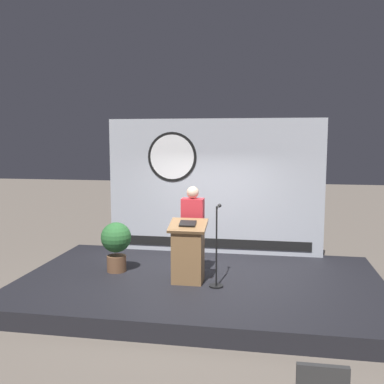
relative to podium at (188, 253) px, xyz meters
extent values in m
plane|color=#6B6056|center=(0.18, 0.24, -0.82)|extent=(40.00, 40.00, 0.00)
cube|color=black|center=(0.18, 0.24, -0.67)|extent=(6.40, 4.00, 0.30)
cube|color=#B2B7C1|center=(0.18, 2.09, 0.92)|extent=(4.64, 0.10, 2.90)
cylinder|color=black|center=(-0.72, 2.03, 1.56)|extent=(1.08, 0.02, 1.08)
cylinder|color=white|center=(-0.72, 2.03, 1.56)|extent=(0.96, 0.02, 0.96)
cube|color=black|center=(0.18, 2.03, -0.30)|extent=(4.17, 0.02, 0.20)
cube|color=olive|center=(0.00, 0.00, -0.04)|extent=(0.52, 0.40, 0.97)
cube|color=olive|center=(0.00, 0.00, 0.47)|extent=(0.64, 0.49, 0.19)
cube|color=black|center=(0.00, -0.02, 0.52)|extent=(0.28, 0.20, 0.08)
cylinder|color=black|center=(0.00, 0.48, -0.12)|extent=(0.26, 0.26, 0.81)
cube|color=red|center=(0.00, 0.48, 0.58)|extent=(0.40, 0.24, 0.60)
sphere|color=beige|center=(0.00, 0.48, 0.99)|extent=(0.22, 0.22, 0.22)
cylinder|color=black|center=(0.51, -0.15, -0.51)|extent=(0.24, 0.24, 0.02)
cylinder|color=black|center=(0.51, -0.15, 0.16)|extent=(0.03, 0.03, 1.37)
cylinder|color=black|center=(0.51, 0.06, 0.80)|extent=(0.02, 0.41, 0.02)
sphere|color=#262626|center=(0.51, 0.26, 0.80)|extent=(0.07, 0.07, 0.07)
cylinder|color=brown|center=(-1.44, 0.39, -0.37)|extent=(0.36, 0.36, 0.30)
sphere|color=#2D6B33|center=(-1.44, 0.39, 0.13)|extent=(0.56, 0.56, 0.56)
camera|label=1|loc=(1.37, -7.35, 1.98)|focal=41.58mm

